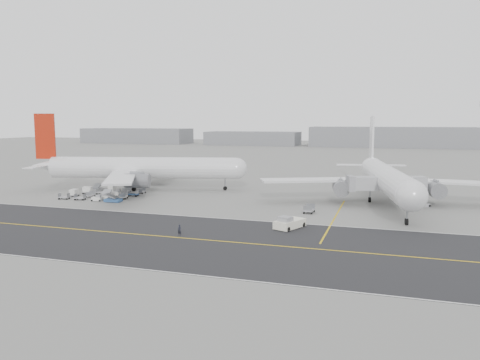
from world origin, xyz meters
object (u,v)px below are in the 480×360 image
(pushback_tug, at_px, (289,223))
(ground_crew_a, at_px, (179,230))
(airliner_b, at_px, (386,178))
(airliner_a, at_px, (138,168))
(jet_bridge, at_px, (388,185))

(pushback_tug, distance_m, ground_crew_a, 18.83)
(ground_crew_a, bearing_deg, airliner_b, 64.44)
(airliner_a, xyz_separation_m, ground_crew_a, (32.17, -43.30, -4.91))
(airliner_a, distance_m, jet_bridge, 63.98)
(airliner_a, bearing_deg, airliner_b, -105.27)
(jet_bridge, bearing_deg, airliner_b, 77.43)
(pushback_tug, distance_m, jet_bridge, 31.49)
(airliner_b, distance_m, pushback_tug, 35.11)
(jet_bridge, bearing_deg, airliner_a, 155.90)
(airliner_a, relative_size, jet_bridge, 3.26)
(airliner_b, bearing_deg, airliner_a, 168.68)
(pushback_tug, xyz_separation_m, jet_bridge, (15.84, 26.96, 3.73))
(pushback_tug, bearing_deg, ground_crew_a, -123.07)
(airliner_a, relative_size, ground_crew_a, 31.50)
(airliner_a, xyz_separation_m, airliner_b, (63.23, -1.66, -0.18))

